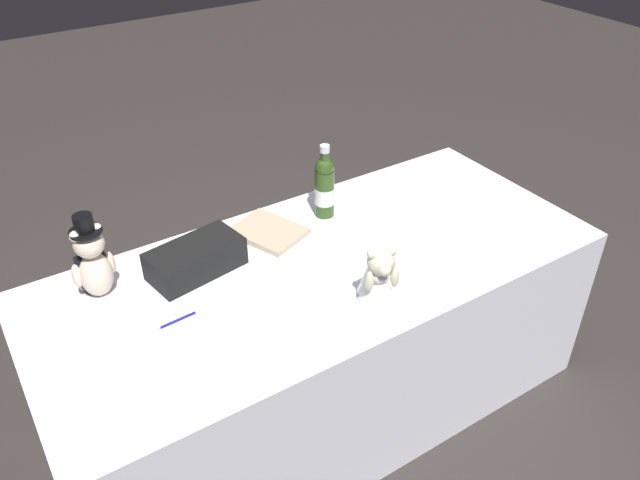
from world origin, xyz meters
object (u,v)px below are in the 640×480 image
Objects in this scene: champagne_bottle at (325,186)px; signing_pen at (177,321)px; gift_case_black at (196,259)px; guestbook at (268,232)px; teddy_bear_groom at (92,261)px; teddy_bear_bride at (378,278)px.

champagne_bottle reaches higher than signing_pen.
champagne_bottle reaches higher than gift_case_black.
teddy_bear_groom is at bearing -21.49° from guestbook.
signing_pen is at bearing 119.94° from teddy_bear_groom.
teddy_bear_bride is 0.64m from gift_case_black.
champagne_bottle reaches higher than guestbook.
teddy_bear_bride is at bearing 74.46° from champagne_bottle.
teddy_bear_groom reaches higher than teddy_bear_bride.
teddy_bear_groom is 0.66m from guestbook.
gift_case_black is 0.33m from guestbook.
signing_pen is 0.50× the size of guestbook.
teddy_bear_groom is 0.90m from champagne_bottle.
signing_pen is at bearing 52.23° from gift_case_black.
teddy_bear_groom reaches higher than guestbook.
teddy_bear_bride reaches higher than guestbook.
teddy_bear_bride is 0.57m from champagne_bottle.
gift_case_black reaches higher than signing_pen.
champagne_bottle is 0.59m from gift_case_black.
signing_pen is (0.75, 0.28, -0.12)m from champagne_bottle.
champagne_bottle is (-0.90, -0.00, -0.00)m from teddy_bear_groom.
gift_case_black reaches higher than guestbook.
teddy_bear_bride is at bearing 155.77° from signing_pen.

